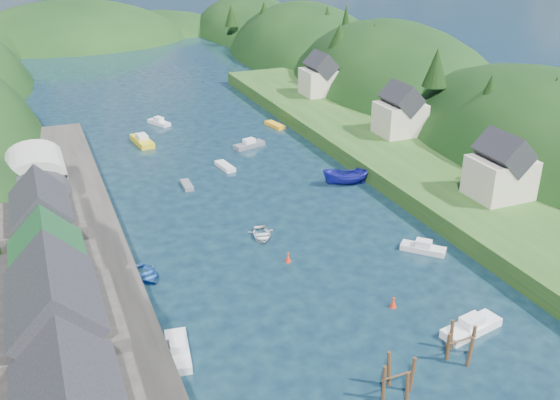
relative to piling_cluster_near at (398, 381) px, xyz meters
name	(u,v)px	position (x,y,z in m)	size (l,w,h in m)	color
ground	(224,168)	(2.32, 51.66, -1.34)	(600.00, 600.00, 0.00)	black
hillside_right	(391,131)	(47.32, 76.66, -8.75)	(36.00, 245.56, 48.00)	black
far_hills	(112,69)	(3.53, 175.67, -12.14)	(103.00, 68.00, 44.00)	black
hill_trees	(196,74)	(2.56, 66.21, 9.71)	(92.15, 153.77, 12.00)	black
quay_left	(79,300)	(-21.68, 21.66, -0.34)	(12.00, 110.00, 2.00)	#2D2B28
quayside_buildings	(60,333)	(-23.68, 8.05, 5.75)	(8.00, 35.84, 12.90)	#2D2B28
boat_sheds	(39,189)	(-23.68, 40.66, 3.94)	(7.00, 21.00, 7.50)	#2D2D30
terrace_right	(404,160)	(27.32, 41.66, -0.14)	(16.00, 120.00, 2.40)	#234719
right_bank_cottages	(394,113)	(30.32, 49.99, 4.51)	(9.00, 59.24, 8.41)	beige
piling_cluster_near	(398,381)	(0.00, 0.00, 0.00)	(3.06, 2.87, 3.81)	#382314
piling_cluster_far	(460,346)	(7.45, 2.00, -0.19)	(3.03, 2.84, 3.42)	#382314
channel_buoy_near	(393,303)	(6.22, 10.57, -0.86)	(0.70, 0.70, 1.10)	red
channel_buoy_far	(288,258)	(0.29, 22.43, -0.86)	(0.70, 0.70, 1.10)	red
moored_boats	(279,242)	(0.66, 25.85, -0.67)	(36.38, 95.20, 2.48)	silver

